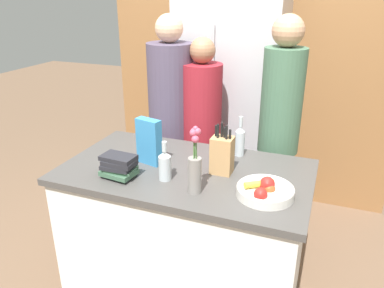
% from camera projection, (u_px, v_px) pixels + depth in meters
% --- Properties ---
extents(kitchen_island, '(1.47, 0.84, 0.93)m').
position_uv_depth(kitchen_island, '(186.00, 234.00, 2.40)').
color(kitchen_island, silver).
rests_on(kitchen_island, ground_plane).
extents(back_wall_wood, '(2.67, 0.12, 2.60)m').
position_uv_depth(back_wall_wood, '(249.00, 62.00, 3.45)').
color(back_wall_wood, olive).
rests_on(back_wall_wood, ground_plane).
extents(refrigerator, '(0.85, 0.63, 2.03)m').
position_uv_depth(refrigerator, '(230.00, 101.00, 3.28)').
color(refrigerator, '#B7B7BC').
rests_on(refrigerator, ground_plane).
extents(fruit_bowl, '(0.30, 0.30, 0.11)m').
position_uv_depth(fruit_bowl, '(265.00, 190.00, 1.91)').
color(fruit_bowl, silver).
rests_on(fruit_bowl, kitchen_island).
extents(knife_block, '(0.12, 0.10, 0.30)m').
position_uv_depth(knife_block, '(222.00, 155.00, 2.14)').
color(knife_block, tan).
rests_on(knife_block, kitchen_island).
extents(flower_vase, '(0.07, 0.07, 0.37)m').
position_uv_depth(flower_vase, '(195.00, 167.00, 1.91)').
color(flower_vase, gray).
rests_on(flower_vase, kitchen_island).
extents(cereal_box, '(0.17, 0.09, 0.28)m').
position_uv_depth(cereal_box, '(149.00, 142.00, 2.25)').
color(cereal_box, teal).
rests_on(cereal_box, kitchen_island).
extents(coffee_mug, '(0.11, 0.10, 0.08)m').
position_uv_depth(coffee_mug, '(221.00, 153.00, 2.34)').
color(coffee_mug, '#334770').
rests_on(coffee_mug, kitchen_island).
extents(book_stack, '(0.20, 0.16, 0.13)m').
position_uv_depth(book_stack, '(119.00, 166.00, 2.10)').
color(book_stack, '#232328').
rests_on(book_stack, kitchen_island).
extents(bottle_oil, '(0.06, 0.06, 0.26)m').
position_uv_depth(bottle_oil, '(240.00, 140.00, 2.37)').
color(bottle_oil, '#B2BCC1').
rests_on(bottle_oil, kitchen_island).
extents(bottle_vinegar, '(0.07, 0.07, 0.23)m').
position_uv_depth(bottle_vinegar, '(165.00, 165.00, 2.07)').
color(bottle_vinegar, '#B2BCC1').
rests_on(bottle_vinegar, kitchen_island).
extents(person_at_sink, '(0.35, 0.35, 1.76)m').
position_uv_depth(person_at_sink, '(171.00, 117.00, 2.93)').
color(person_at_sink, '#383842').
rests_on(person_at_sink, ground_plane).
extents(person_in_blue, '(0.30, 0.30, 1.61)m').
position_uv_depth(person_in_blue, '(202.00, 130.00, 2.89)').
color(person_in_blue, '#383842').
rests_on(person_in_blue, ground_plane).
extents(person_in_red_tee, '(0.28, 0.28, 1.78)m').
position_uv_depth(person_in_red_tee, '(279.00, 128.00, 2.60)').
color(person_in_red_tee, '#383842').
rests_on(person_in_red_tee, ground_plane).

